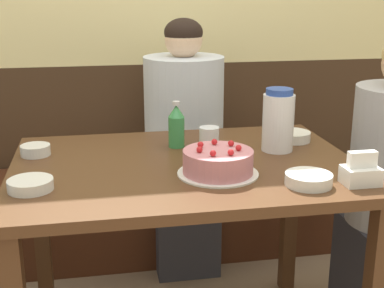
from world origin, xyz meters
The scene contains 13 objects.
back_wall centered at (0.00, 1.05, 1.25)m, with size 4.80×0.04×2.50m.
bench_seat centered at (0.00, 0.83, 0.23)m, with size 1.97×0.38×0.45m.
dining_table centered at (0.00, 0.00, 0.67)m, with size 1.18×0.85×0.77m.
birthday_cake centered at (0.08, -0.14, 0.81)m, with size 0.26×0.26×0.10m.
water_pitcher centered at (0.36, 0.08, 0.89)m, with size 0.12×0.12×0.23m.
soju_bottle centered at (0.00, 0.19, 0.86)m, with size 0.06×0.06×0.18m.
napkin_holder centered at (0.49, -0.31, 0.81)m, with size 0.11×0.08×0.11m.
bowl_soup_white centered at (0.33, -0.28, 0.79)m, with size 0.14×0.14×0.04m.
bowl_rice_small centered at (-0.50, -0.17, 0.79)m, with size 0.14×0.14×0.03m.
bowl_side_dish centered at (0.46, 0.19, 0.79)m, with size 0.14×0.14×0.04m.
bowl_sauce_shallow centered at (-0.51, 0.18, 0.79)m, with size 0.11×0.11×0.04m.
glass_water_tall centered at (0.11, 0.13, 0.82)m, with size 0.07×0.07×0.09m.
person_pale_blue_shirt centered at (0.11, 0.69, 0.60)m, with size 0.37×0.37×1.22m.
Camera 1 is at (-0.30, -1.72, 1.36)m, focal length 50.00 mm.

